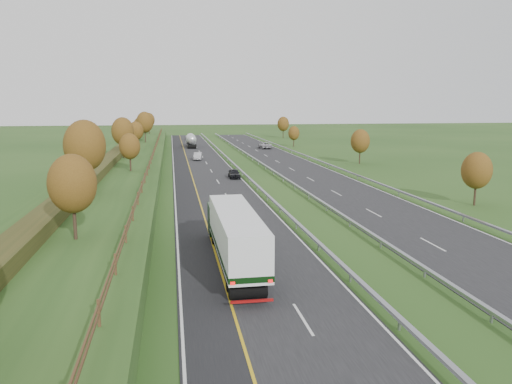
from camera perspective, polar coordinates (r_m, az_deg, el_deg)
ground at (r=81.77m, az=-0.18°, el=2.14°), size 400.00×400.00×0.00m
near_carriageway at (r=85.80m, az=-6.02°, el=2.47°), size 10.50×200.00×0.04m
far_carriageway at (r=88.37m, az=4.73°, el=2.71°), size 10.50×200.00×0.04m
hard_shoulder at (r=85.65m, az=-8.52°, el=2.40°), size 3.00×200.00×0.04m
lane_markings at (r=86.31m, az=-1.77°, el=2.58°), size 26.75×200.00×0.01m
embankment_left at (r=85.86m, az=-14.73°, el=2.86°), size 12.00×200.00×2.00m
hedge_left at (r=85.89m, az=-16.11°, el=3.84°), size 2.20×180.00×1.10m
fence_left at (r=84.97m, az=-11.78°, el=4.08°), size 0.12×189.06×1.20m
median_barrier_near at (r=86.26m, az=-2.24°, el=2.95°), size 0.32×200.00×0.71m
median_barrier_far at (r=87.06m, az=1.09°, el=3.02°), size 0.32×200.00×0.71m
outer_barrier_far at (r=89.90m, az=8.32°, el=3.14°), size 0.32×200.00×0.71m
trees_left at (r=82.00m, az=-14.85°, el=6.30°), size 6.64×164.30×7.66m
trees_far at (r=119.59m, az=7.49°, el=6.59°), size 8.45×118.60×7.12m
box_lorry at (r=34.76m, az=-2.51°, el=-4.76°), size 2.58×16.28×4.06m
road_tanker at (r=133.32m, az=-7.42°, el=5.90°), size 2.40×11.22×3.46m
car_dark_near at (r=76.43m, az=-2.51°, el=2.14°), size 1.71×4.14×1.40m
car_silver_mid at (r=102.26m, az=-6.67°, el=4.09°), size 2.07×4.64×1.48m
car_small_far at (r=161.37m, az=-7.66°, el=6.18°), size 2.10×4.63×1.32m
car_oncoming at (r=127.93m, az=1.03°, el=5.37°), size 2.73×5.89×1.64m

